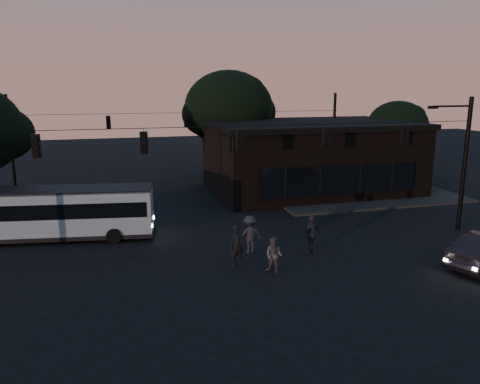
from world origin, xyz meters
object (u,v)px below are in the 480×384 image
object	(u,v)px
pedestrian_b	(274,255)
pedestrian_c	(311,234)
pedestrian_a	(237,245)
pedestrian_d	(250,234)
bus	(59,211)
building	(310,156)

from	to	relation	value
pedestrian_b	pedestrian_c	size ratio (longest dim) A/B	0.85
pedestrian_a	pedestrian_d	bearing A→B (deg)	48.37
pedestrian_c	pedestrian_d	world-z (taller)	pedestrian_d
bus	pedestrian_b	xyz separation A→B (m)	(9.47, -7.48, -0.76)
pedestrian_a	pedestrian_c	distance (m)	3.99
building	pedestrian_a	bearing A→B (deg)	-124.95
pedestrian_a	pedestrian_d	xyz separation A→B (m)	(1.03, 1.40, 0.00)
pedestrian_c	pedestrian_d	xyz separation A→B (m)	(-2.92, 0.81, 0.00)
building	bus	bearing A→B (deg)	-156.78
building	pedestrian_b	bearing A→B (deg)	-118.87
pedestrian_b	pedestrian_c	world-z (taller)	pedestrian_c
bus	pedestrian_c	xyz separation A→B (m)	(12.10, -5.58, -0.62)
bus	pedestrian_c	world-z (taller)	bus
building	pedestrian_d	size ratio (longest dim) A/B	8.20
bus	pedestrian_d	distance (m)	10.36
pedestrian_d	building	bearing A→B (deg)	-127.77
building	pedestrian_d	xyz separation A→B (m)	(-8.61, -12.40, -1.77)
pedestrian_b	pedestrian_d	distance (m)	2.73
pedestrian_c	bus	bearing A→B (deg)	-48.76
pedestrian_c	pedestrian_d	bearing A→B (deg)	-39.58
bus	pedestrian_a	distance (m)	10.24
pedestrian_b	pedestrian_d	world-z (taller)	pedestrian_d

